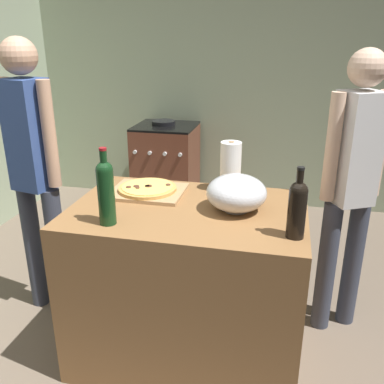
% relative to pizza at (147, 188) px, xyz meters
% --- Properties ---
extents(ground_plane, '(4.47, 3.78, 0.02)m').
position_rel_pizza_xyz_m(ground_plane, '(0.06, 0.64, -0.93)').
color(ground_plane, '#6B5B4C').
extents(kitchen_wall_rear, '(4.47, 0.10, 2.60)m').
position_rel_pizza_xyz_m(kitchen_wall_rear, '(0.06, 2.28, 0.38)').
color(kitchen_wall_rear, '#99A889').
rests_on(kitchen_wall_rear, ground_plane).
extents(counter, '(1.20, 0.79, 0.89)m').
position_rel_pizza_xyz_m(counter, '(0.27, -0.15, -0.48)').
color(counter, olive).
rests_on(counter, ground_plane).
extents(cutting_board, '(0.40, 0.32, 0.02)m').
position_rel_pizza_xyz_m(cutting_board, '(0.00, 0.00, -0.02)').
color(cutting_board, tan).
rests_on(cutting_board, counter).
extents(pizza, '(0.32, 0.32, 0.03)m').
position_rel_pizza_xyz_m(pizza, '(0.00, 0.00, 0.00)').
color(pizza, tan).
rests_on(pizza, cutting_board).
extents(mixing_bowl, '(0.30, 0.30, 0.18)m').
position_rel_pizza_xyz_m(mixing_bowl, '(0.51, -0.13, 0.06)').
color(mixing_bowl, '#B2B2B7').
rests_on(mixing_bowl, counter).
extents(paper_towel_roll, '(0.12, 0.12, 0.28)m').
position_rel_pizza_xyz_m(paper_towel_roll, '(0.44, 0.14, 0.11)').
color(paper_towel_roll, white).
rests_on(paper_towel_roll, counter).
extents(wine_bottle_green, '(0.08, 0.08, 0.32)m').
position_rel_pizza_xyz_m(wine_bottle_green, '(0.80, -0.37, 0.11)').
color(wine_bottle_green, black).
rests_on(wine_bottle_green, counter).
extents(wine_bottle_amber, '(0.08, 0.08, 0.36)m').
position_rel_pizza_xyz_m(wine_bottle_amber, '(-0.06, -0.42, 0.14)').
color(wine_bottle_amber, '#143819').
rests_on(wine_bottle_amber, counter).
extents(stove, '(0.59, 0.59, 0.92)m').
position_rel_pizza_xyz_m(stove, '(-0.44, 1.88, -0.48)').
color(stove, brown).
rests_on(stove, ground_plane).
extents(person_in_stripes, '(0.37, 0.24, 1.72)m').
position_rel_pizza_xyz_m(person_in_stripes, '(-0.73, 0.05, 0.07)').
color(person_in_stripes, '#383D4C').
rests_on(person_in_stripes, ground_plane).
extents(person_in_red, '(0.34, 0.27, 1.66)m').
position_rel_pizza_xyz_m(person_in_red, '(1.10, 0.29, 0.03)').
color(person_in_red, '#383D4C').
rests_on(person_in_red, ground_plane).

